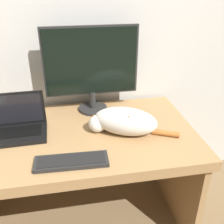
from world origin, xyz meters
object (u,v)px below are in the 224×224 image
laptop (17,126)px  external_keyboard (72,161)px  monitor (91,67)px  cat (124,121)px

laptop → external_keyboard: bearing=-49.9°
monitor → cat: monitor is taller
laptop → cat: 0.60m
monitor → laptop: bearing=-154.2°
monitor → cat: (0.14, -0.32, -0.22)m
external_keyboard → laptop: bearing=134.1°
laptop → monitor: bearing=23.9°
laptop → external_keyboard: laptop is taller
monitor → cat: 0.41m
monitor → external_keyboard: (-0.16, -0.54, -0.29)m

